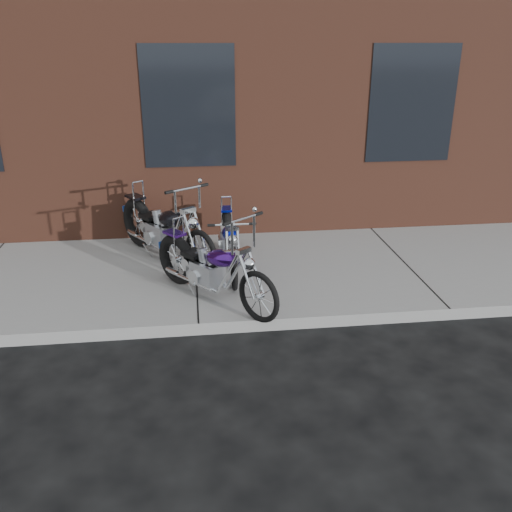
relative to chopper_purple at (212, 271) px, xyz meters
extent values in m
plane|color=black|center=(-0.19, -0.61, -0.53)|extent=(120.00, 120.00, 0.00)
cube|color=gray|center=(-0.19, 0.89, -0.46)|extent=(22.00, 3.00, 0.15)
torus|color=black|center=(-0.34, 0.42, -0.04)|extent=(0.53, 0.61, 0.68)
torus|color=black|center=(0.59, -0.73, -0.08)|extent=(0.44, 0.52, 0.61)
cube|color=gray|center=(0.04, -0.05, -0.05)|extent=(0.44, 0.46, 0.28)
ellipsoid|color=#371169|center=(0.20, -0.25, 0.22)|extent=(0.52, 0.56, 0.29)
cube|color=black|center=(-0.12, 0.14, 0.13)|extent=(0.34, 0.35, 0.06)
cylinder|color=silver|center=(0.51, -0.64, 0.17)|extent=(0.20, 0.24, 0.51)
cylinder|color=silver|center=(0.44, -0.55, 0.80)|extent=(0.42, 0.35, 0.03)
cylinder|color=silver|center=(-0.29, 0.36, 0.31)|extent=(0.03, 0.03, 0.45)
cylinder|color=silver|center=(0.00, 0.18, -0.18)|extent=(0.57, 0.69, 0.05)
torus|color=black|center=(0.30, 1.53, -0.07)|extent=(0.13, 0.64, 0.64)
torus|color=black|center=(0.29, 0.14, -0.10)|extent=(0.06, 0.57, 0.57)
cube|color=gray|center=(0.30, 0.96, -0.08)|extent=(0.25, 0.35, 0.26)
ellipsoid|color=#0716BA|center=(0.30, 0.72, 0.18)|extent=(0.23, 0.49, 0.27)
cube|color=beige|center=(0.30, 1.19, 0.10)|extent=(0.21, 0.25, 0.05)
cylinder|color=silver|center=(0.29, 0.25, 0.13)|extent=(0.04, 0.26, 0.48)
cylinder|color=silver|center=(0.29, 0.36, 0.42)|extent=(0.49, 0.03, 0.03)
cylinder|color=silver|center=(0.30, 1.46, 0.27)|extent=(0.02, 0.02, 0.42)
cylinder|color=silver|center=(0.40, 1.16, -0.19)|extent=(0.05, 0.79, 0.04)
torus|color=black|center=(-0.95, 1.90, 0.00)|extent=(0.55, 0.71, 0.76)
torus|color=black|center=(-0.02, 0.52, -0.04)|extent=(0.45, 0.61, 0.69)
cube|color=gray|center=(-0.57, 1.34, -0.01)|extent=(0.48, 0.52, 0.32)
ellipsoid|color=black|center=(-0.40, 1.09, 0.29)|extent=(0.55, 0.64, 0.32)
cube|color=black|center=(-0.73, 1.56, 0.20)|extent=(0.38, 0.39, 0.06)
cylinder|color=silver|center=(-0.09, 0.63, 0.24)|extent=(0.21, 0.28, 0.57)
cylinder|color=silver|center=(-0.17, 0.74, 0.81)|extent=(0.50, 0.35, 0.03)
cylinder|color=silver|center=(-0.90, 1.83, 0.40)|extent=(0.03, 0.03, 0.51)
cylinder|color=silver|center=(-0.60, 1.60, -0.15)|extent=(0.58, 0.82, 0.05)
camera|label=1|loc=(-0.19, -6.06, 2.61)|focal=38.00mm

